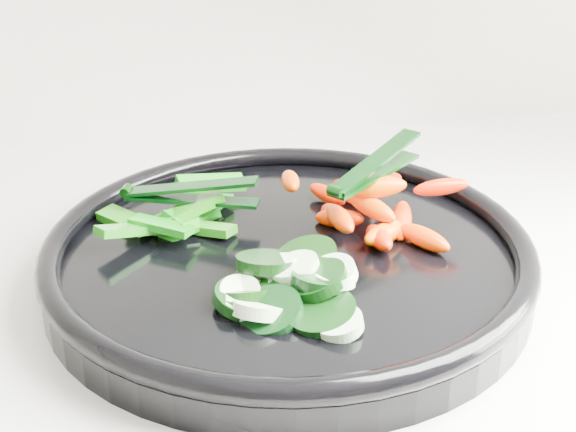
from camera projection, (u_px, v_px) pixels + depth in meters
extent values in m
cube|color=silver|center=(397.00, 264.00, 0.68)|extent=(2.02, 0.62, 0.03)
cylinder|color=black|center=(288.00, 265.00, 0.62)|extent=(0.48, 0.48, 0.02)
torus|color=black|center=(288.00, 244.00, 0.61)|extent=(0.48, 0.48, 0.02)
cylinder|color=black|center=(246.00, 294.00, 0.55)|extent=(0.04, 0.04, 0.03)
cylinder|color=#E2F7C5|center=(258.00, 310.00, 0.53)|extent=(0.04, 0.04, 0.03)
cylinder|color=black|center=(242.00, 300.00, 0.54)|extent=(0.06, 0.06, 0.02)
cylinder|color=beige|center=(244.00, 297.00, 0.55)|extent=(0.05, 0.05, 0.02)
cylinder|color=black|center=(322.00, 314.00, 0.53)|extent=(0.07, 0.07, 0.02)
cylinder|color=#B2D0A6|center=(339.00, 324.00, 0.52)|extent=(0.05, 0.05, 0.02)
cylinder|color=black|center=(262.00, 283.00, 0.56)|extent=(0.07, 0.07, 0.03)
cylinder|color=beige|center=(259.00, 280.00, 0.57)|extent=(0.04, 0.04, 0.02)
cylinder|color=black|center=(256.00, 299.00, 0.54)|extent=(0.04, 0.04, 0.01)
cylinder|color=#CDEABB|center=(240.00, 294.00, 0.55)|extent=(0.03, 0.03, 0.01)
cylinder|color=black|center=(249.00, 297.00, 0.55)|extent=(0.06, 0.06, 0.02)
cylinder|color=beige|center=(246.00, 302.00, 0.54)|extent=(0.05, 0.05, 0.02)
cylinder|color=black|center=(272.00, 312.00, 0.53)|extent=(0.06, 0.06, 0.03)
cylinder|color=beige|center=(239.00, 296.00, 0.55)|extent=(0.04, 0.04, 0.02)
cylinder|color=black|center=(318.00, 280.00, 0.55)|extent=(0.06, 0.06, 0.03)
cylinder|color=#D0ECBC|center=(332.00, 275.00, 0.55)|extent=(0.04, 0.04, 0.03)
cylinder|color=black|center=(267.00, 262.00, 0.57)|extent=(0.06, 0.06, 0.02)
cylinder|color=beige|center=(278.00, 263.00, 0.57)|extent=(0.03, 0.03, 0.01)
cylinder|color=black|center=(307.00, 259.00, 0.57)|extent=(0.06, 0.06, 0.02)
cylinder|color=beige|center=(295.00, 269.00, 0.56)|extent=(0.04, 0.04, 0.02)
cylinder|color=black|center=(320.00, 280.00, 0.55)|extent=(0.05, 0.05, 0.02)
cylinder|color=#E2FBC8|center=(335.00, 280.00, 0.55)|extent=(0.03, 0.03, 0.01)
ellipsoid|color=#FF1400|center=(402.00, 221.00, 0.64)|extent=(0.03, 0.05, 0.03)
ellipsoid|color=#F06200|center=(386.00, 233.00, 0.62)|extent=(0.05, 0.05, 0.03)
ellipsoid|color=#E34700|center=(424.00, 238.00, 0.62)|extent=(0.04, 0.05, 0.02)
ellipsoid|color=#EC4C00|center=(339.00, 218.00, 0.65)|extent=(0.05, 0.04, 0.03)
ellipsoid|color=red|center=(333.00, 215.00, 0.65)|extent=(0.02, 0.05, 0.02)
ellipsoid|color=#FB2300|center=(379.00, 238.00, 0.62)|extent=(0.02, 0.05, 0.02)
ellipsoid|color=red|center=(347.00, 188.00, 0.70)|extent=(0.03, 0.05, 0.02)
ellipsoid|color=#FF2B00|center=(327.00, 194.00, 0.69)|extent=(0.03, 0.04, 0.02)
ellipsoid|color=#FF4400|center=(340.00, 218.00, 0.62)|extent=(0.02, 0.05, 0.02)
ellipsoid|color=#FF4300|center=(363.00, 179.00, 0.68)|extent=(0.04, 0.06, 0.03)
ellipsoid|color=#F63800|center=(352.00, 195.00, 0.65)|extent=(0.02, 0.04, 0.02)
ellipsoid|color=#F65900|center=(371.00, 206.00, 0.63)|extent=(0.04, 0.06, 0.02)
ellipsoid|color=#FF1300|center=(384.00, 182.00, 0.68)|extent=(0.05, 0.04, 0.02)
ellipsoid|color=#F14100|center=(373.00, 186.00, 0.64)|extent=(0.04, 0.02, 0.02)
ellipsoid|color=#FF6600|center=(290.00, 181.00, 0.64)|extent=(0.02, 0.04, 0.02)
ellipsoid|color=#EE5900|center=(378.00, 188.00, 0.63)|extent=(0.05, 0.02, 0.02)
ellipsoid|color=#F31900|center=(441.00, 187.00, 0.63)|extent=(0.05, 0.02, 0.02)
cube|color=#1A710A|center=(182.00, 222.00, 0.65)|extent=(0.03, 0.05, 0.02)
cube|color=#0A6911|center=(197.00, 217.00, 0.66)|extent=(0.06, 0.05, 0.03)
cube|color=#09670A|center=(204.00, 199.00, 0.69)|extent=(0.05, 0.05, 0.02)
cube|color=#166809|center=(208.00, 229.00, 0.64)|extent=(0.05, 0.04, 0.01)
cube|color=#0A7211|center=(191.00, 220.00, 0.65)|extent=(0.06, 0.06, 0.02)
cube|color=#21690A|center=(126.00, 221.00, 0.65)|extent=(0.05, 0.05, 0.01)
cube|color=#09660A|center=(163.00, 226.00, 0.64)|extent=(0.06, 0.06, 0.03)
cube|color=#25700A|center=(186.00, 211.00, 0.65)|extent=(0.06, 0.03, 0.03)
cube|color=#09630F|center=(126.00, 230.00, 0.62)|extent=(0.05, 0.04, 0.02)
cube|color=#0E6409|center=(161.00, 226.00, 0.62)|extent=(0.05, 0.04, 0.01)
cube|color=#09680E|center=(211.00, 183.00, 0.70)|extent=(0.06, 0.03, 0.02)
cylinder|color=black|center=(336.00, 191.00, 0.60)|extent=(0.01, 0.01, 0.01)
cube|color=black|center=(376.00, 174.00, 0.64)|extent=(0.09, 0.08, 0.00)
cube|color=black|center=(376.00, 161.00, 0.63)|extent=(0.09, 0.08, 0.02)
cylinder|color=black|center=(126.00, 190.00, 0.66)|extent=(0.01, 0.01, 0.01)
cube|color=black|center=(192.00, 200.00, 0.65)|extent=(0.11, 0.05, 0.00)
cube|color=black|center=(191.00, 187.00, 0.65)|extent=(0.11, 0.05, 0.02)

